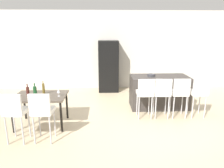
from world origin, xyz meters
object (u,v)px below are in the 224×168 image
bar_chair_right (180,92)px  dining_chair_near (14,110)px  wine_bottle_middle (44,89)px  refrigerator (108,66)px  kitchen_island (159,92)px  bar_chair_left (145,92)px  dining_table (41,98)px  dining_chair_far (42,110)px  wine_bottle_inner (28,92)px  wine_glass_left (58,91)px  potted_plant (180,81)px  bar_chair_far (199,91)px  wine_bottle_right (35,92)px  fruit_bowl (151,75)px  bar_chair_middle (162,92)px

bar_chair_right → dining_chair_near: bearing=-163.6°
wine_bottle_middle → refrigerator: 3.18m
kitchen_island → bar_chair_left: (-0.57, -0.79, 0.24)m
dining_table → dining_chair_far: (0.26, -0.79, 0.03)m
bar_chair_right → dining_chair_near: size_ratio=1.00×
wine_bottle_inner → wine_glass_left: bearing=1.2°
dining_table → potted_plant: (4.35, 2.83, -0.32)m
bar_chair_left → bar_chair_right: 0.88m
dining_chair_far → potted_plant: dining_chair_far is taller
bar_chair_right → bar_chair_far: size_ratio=1.00×
wine_bottle_middle → wine_bottle_inner: size_ratio=1.04×
potted_plant → bar_chair_far: bearing=-100.4°
bar_chair_left → potted_plant: bearing=54.1°
dining_table → wine_bottle_right: 0.28m
dining_chair_near → dining_chair_far: (0.53, -0.00, 0.00)m
bar_chair_far → wine_glass_left: (-3.44, -0.37, 0.17)m
wine_bottle_middle → potted_plant: wine_bottle_middle is taller
refrigerator → potted_plant: refrigerator is taller
bar_chair_far → potted_plant: 2.61m
bar_chair_far → potted_plant: (0.46, 2.54, -0.35)m
refrigerator → fruit_bowl: refrigerator is taller
bar_chair_right → wine_bottle_middle: wine_bottle_middle is taller
dining_chair_far → potted_plant: size_ratio=1.78×
bar_chair_left → dining_chair_near: size_ratio=1.00×
wine_bottle_middle → wine_bottle_inner: 0.35m
bar_chair_left → bar_chair_middle: 0.43m
dining_chair_far → fruit_bowl: 3.18m
wine_bottle_right → fruit_bowl: 3.14m
bar_chair_right → fruit_bowl: 1.00m
potted_plant → bar_chair_middle: bearing=-118.9°
dining_chair_near → wine_glass_left: bearing=44.6°
dining_chair_near → dining_chair_far: 0.53m
bar_chair_middle → wine_bottle_middle: bearing=-176.0°
dining_chair_near → wine_bottle_right: wine_bottle_right is taller
bar_chair_far → refrigerator: bearing=131.2°
bar_chair_left → bar_chair_right: size_ratio=1.00×
wine_glass_left → fruit_bowl: 2.65m
wine_bottle_right → wine_glass_left: 0.50m
dining_chair_near → refrigerator: size_ratio=0.57×
dining_chair_far → refrigerator: 3.89m
wine_bottle_right → potted_plant: bearing=34.4°
potted_plant → bar_chair_left: bearing=-125.9°
bar_chair_right → dining_table: bar_chair_right is taller
bar_chair_middle → potted_plant: bearing=61.1°
bar_chair_left → dining_chair_near: bearing=-158.8°
bar_chair_right → fruit_bowl: (-0.57, 0.78, 0.26)m
bar_chair_left → dining_table: 2.53m
dining_chair_near → dining_table: bearing=71.2°
dining_table → wine_bottle_middle: wine_bottle_middle is taller
wine_bottle_inner → wine_bottle_right: (0.19, -0.08, 0.02)m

